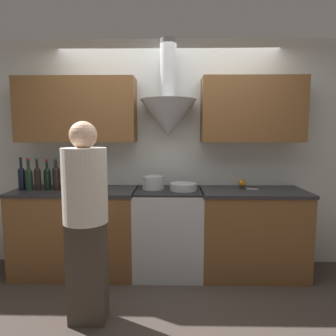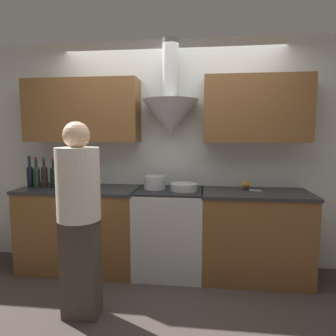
# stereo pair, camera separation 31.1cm
# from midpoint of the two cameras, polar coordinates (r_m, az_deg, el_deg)

# --- Properties ---
(ground_plane) EXTENTS (12.00, 12.00, 0.00)m
(ground_plane) POSITION_cam_midpoint_polar(r_m,az_deg,el_deg) (3.26, 2.44, -21.70)
(ground_plane) COLOR #423833
(wall_back) EXTENTS (8.40, 0.62, 2.60)m
(wall_back) POSITION_cam_midpoint_polar(r_m,az_deg,el_deg) (3.46, 2.74, 5.42)
(wall_back) COLOR silver
(wall_back) RESTS_ON ground_plane
(counter_left) EXTENTS (1.33, 0.62, 0.94)m
(counter_left) POSITION_cam_midpoint_polar(r_m,az_deg,el_deg) (3.58, -13.86, -11.08)
(counter_left) COLOR brown
(counter_left) RESTS_ON ground_plane
(counter_right) EXTENTS (1.13, 0.62, 0.94)m
(counter_right) POSITION_cam_midpoint_polar(r_m,az_deg,el_deg) (3.44, 18.72, -12.00)
(counter_right) COLOR brown
(counter_right) RESTS_ON ground_plane
(stove_range) EXTENTS (0.73, 0.60, 0.94)m
(stove_range) POSITION_cam_midpoint_polar(r_m,az_deg,el_deg) (3.37, 2.91, -11.97)
(stove_range) COLOR #B7BABC
(stove_range) RESTS_ON ground_plane
(wine_bottle_0) EXTENTS (0.07, 0.07, 0.35)m
(wine_bottle_0) POSITION_cam_midpoint_polar(r_m,az_deg,el_deg) (3.68, -22.64, -1.24)
(wine_bottle_0) COLOR black
(wine_bottle_0) RESTS_ON counter_left
(wine_bottle_1) EXTENTS (0.08, 0.08, 0.34)m
(wine_bottle_1) POSITION_cam_midpoint_polar(r_m,az_deg,el_deg) (3.62, -21.55, -1.38)
(wine_bottle_1) COLOR black
(wine_bottle_1) RESTS_ON counter_left
(wine_bottle_2) EXTENTS (0.07, 0.07, 0.34)m
(wine_bottle_2) POSITION_cam_midpoint_polar(r_m,az_deg,el_deg) (3.58, -20.22, -1.35)
(wine_bottle_2) COLOR black
(wine_bottle_2) RESTS_ON counter_left
(wine_bottle_3) EXTENTS (0.07, 0.07, 0.33)m
(wine_bottle_3) POSITION_cam_midpoint_polar(r_m,az_deg,el_deg) (3.55, -18.67, -1.44)
(wine_bottle_3) COLOR black
(wine_bottle_3) RESTS_ON counter_left
(wine_bottle_4) EXTENTS (0.08, 0.08, 0.34)m
(wine_bottle_4) POSITION_cam_midpoint_polar(r_m,az_deg,el_deg) (3.50, -17.24, -1.37)
(wine_bottle_4) COLOR black
(wine_bottle_4) RESTS_ON counter_left
(wine_bottle_5) EXTENTS (0.07, 0.07, 0.34)m
(wine_bottle_5) POSITION_cam_midpoint_polar(r_m,az_deg,el_deg) (3.47, -15.46, -1.34)
(wine_bottle_5) COLOR black
(wine_bottle_5) RESTS_ON counter_left
(stock_pot) EXTENTS (0.24, 0.24, 0.14)m
(stock_pot) POSITION_cam_midpoint_polar(r_m,az_deg,el_deg) (3.29, 0.17, -2.77)
(stock_pot) COLOR #B7BABC
(stock_pot) RESTS_ON stove_range
(mixing_bowl) EXTENTS (0.29, 0.29, 0.08)m
(mixing_bowl) POSITION_cam_midpoint_polar(r_m,az_deg,el_deg) (3.22, 5.86, -3.63)
(mixing_bowl) COLOR #B7BABC
(mixing_bowl) RESTS_ON stove_range
(orange_fruit) EXTENTS (0.08, 0.08, 0.08)m
(orange_fruit) POSITION_cam_midpoint_polar(r_m,az_deg,el_deg) (3.51, 17.20, -3.04)
(orange_fruit) COLOR orange
(orange_fruit) RESTS_ON counter_right
(chefs_knife) EXTENTS (0.20, 0.10, 0.01)m
(chefs_knife) POSITION_cam_midpoint_polar(r_m,az_deg,el_deg) (3.37, 18.28, -4.05)
(chefs_knife) COLOR silver
(chefs_knife) RESTS_ON counter_right
(person_foreground_left) EXTENTS (0.35, 0.35, 1.64)m
(person_foreground_left) POSITION_cam_midpoint_polar(r_m,az_deg,el_deg) (2.54, -13.23, -8.23)
(person_foreground_left) COLOR #473D33
(person_foreground_left) RESTS_ON ground_plane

